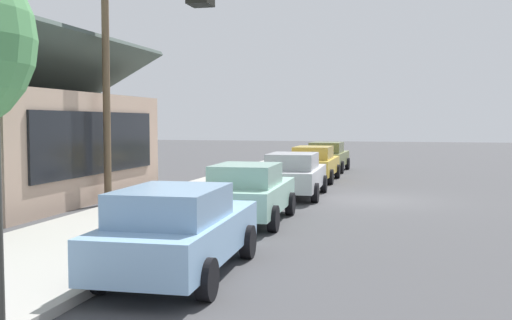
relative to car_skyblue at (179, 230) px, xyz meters
name	(u,v)px	position (x,y,z in m)	size (l,w,h in m)	color
ground_plane	(368,200)	(11.01, -2.66, -0.82)	(120.00, 120.00, 0.00)	#424244
sidewalk_curb	(214,193)	(11.01, 2.94, -0.74)	(60.00, 4.20, 0.16)	#A3A099
car_skyblue	(179,230)	(0.00, 0.00, 0.00)	(4.66, 2.15, 1.59)	#8CB7E0
car_seafoam	(249,192)	(5.62, 0.19, 0.00)	(4.39, 2.11, 1.59)	#9ED1BC
car_silver	(294,174)	(11.20, -0.02, 0.00)	(4.66, 2.14, 1.59)	silver
car_mustard	(314,163)	(16.99, 0.09, 0.00)	(4.64, 2.01, 1.59)	gold
car_olive	(327,156)	(22.43, 0.16, 0.00)	(4.41, 2.14, 1.59)	olive
storefront_building	(11,143)	(8.06, 9.32, 1.15)	(10.24, 7.06, 5.57)	tan
traffic_light_main	(72,53)	(-3.56, -0.12, 2.68)	(0.37, 2.79, 5.20)	#383833
utility_pole_wooden	(106,84)	(7.83, 5.54, 3.11)	(1.80, 0.24, 7.50)	brown
fire_hydrant_red	(177,212)	(3.80, 1.54, -0.32)	(0.22, 0.22, 0.71)	red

